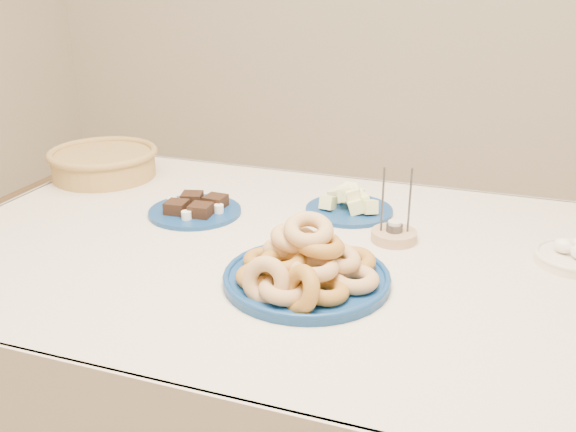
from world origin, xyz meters
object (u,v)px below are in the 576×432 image
Objects in this scene: melon_plate at (350,204)px; brownie_plate at (195,209)px; wicker_basket at (104,162)px; dining_table at (295,289)px; donut_platter at (306,268)px; egg_bowl at (574,256)px; candle_holder at (394,234)px.

melon_plate is 0.41m from brownie_plate.
melon_plate is 0.79m from wicker_basket.
dining_table is 4.01× the size of donut_platter.
brownie_plate is 0.92m from egg_bowl.
brownie_plate is 0.82× the size of wicker_basket.
egg_bowl is at bearing 1.34° from candle_holder.
candle_holder reaches higher than egg_bowl.
wicker_basket is 1.88× the size of candle_holder.
donut_platter reaches higher than melon_plate.
donut_platter reaches higher than wicker_basket.
egg_bowl is (0.92, 0.01, 0.00)m from brownie_plate.
wicker_basket reaches higher than brownie_plate.
melon_plate is 0.84× the size of wicker_basket.
candle_holder is at bearing 30.32° from dining_table.
dining_table is 0.23m from donut_platter.
melon_plate is at bearing 165.67° from egg_bowl.
donut_platter is 0.93m from wicker_basket.
donut_platter reaches higher than dining_table.
egg_bowl is (1.33, -0.17, -0.03)m from wicker_basket.
candle_holder is at bearing -11.12° from wicker_basket.
melon_plate reaches higher than brownie_plate.
melon_plate reaches higher than egg_bowl.
candle_holder reaches higher than wicker_basket.
brownie_plate is (-0.32, 0.12, 0.12)m from dining_table.
wicker_basket is at bearing 172.53° from egg_bowl.
donut_platter reaches higher than egg_bowl.
donut_platter is 1.50× the size of melon_plate.
wicker_basket is at bearing 155.47° from brownie_plate.
candle_holder is 0.81× the size of egg_bowl.
candle_holder is (0.15, -0.15, -0.01)m from melon_plate.
dining_table is 9.45× the size of candle_holder.
melon_plate is at bearing 134.85° from candle_holder.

